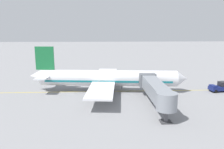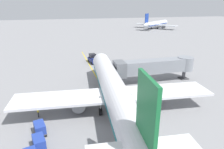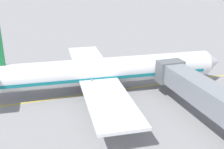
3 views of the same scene
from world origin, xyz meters
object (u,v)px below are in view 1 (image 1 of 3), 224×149
(ground_crew_wing_walker, at_px, (107,77))
(pushback_tractor, at_px, (219,87))
(baggage_cart_third_in_train, at_px, (73,78))
(ground_crew_loader, at_px, (122,84))
(baggage_tug_lead, at_px, (121,79))
(baggage_cart_front, at_px, (91,78))
(parked_airliner, at_px, (107,78))
(baggage_cart_tail_end, at_px, (58,78))
(baggage_cart_second_in_train, at_px, (81,78))
(jet_bridge, at_px, (156,90))

(ground_crew_wing_walker, bearing_deg, pushback_tractor, 63.90)
(baggage_cart_third_in_train, xyz_separation_m, ground_crew_loader, (8.62, 13.22, 0.00))
(pushback_tractor, distance_m, ground_crew_loader, 23.26)
(baggage_tug_lead, relative_size, baggage_cart_front, 0.92)
(pushback_tractor, bearing_deg, ground_crew_loader, -100.64)
(ground_crew_loader, bearing_deg, parked_airliner, -53.67)
(pushback_tractor, xyz_separation_m, baggage_tug_lead, (-11.32, -22.46, -0.39))
(parked_airliner, bearing_deg, baggage_cart_tail_end, -130.43)
(baggage_tug_lead, bearing_deg, baggage_cart_tail_end, -96.07)
(baggage_tug_lead, bearing_deg, baggage_cart_second_in_train, -94.86)
(baggage_cart_front, xyz_separation_m, baggage_cart_third_in_train, (-0.53, -5.25, 0.00))
(pushback_tractor, bearing_deg, baggage_cart_third_in_train, -109.69)
(baggage_cart_tail_end, bearing_deg, baggage_cart_front, 84.92)
(parked_airliner, distance_m, ground_crew_wing_walker, 11.61)
(baggage_tug_lead, distance_m, baggage_cart_second_in_train, 11.31)
(pushback_tractor, height_order, baggage_cart_front, pushback_tractor)
(jet_bridge, relative_size, baggage_cart_front, 5.90)
(pushback_tractor, relative_size, baggage_cart_second_in_train, 1.57)
(baggage_cart_third_in_train, relative_size, baggage_cart_tail_end, 1.00)
(pushback_tractor, xyz_separation_m, ground_crew_loader, (-4.29, -22.86, -0.15))
(baggage_cart_front, bearing_deg, baggage_cart_third_in_train, -95.80)
(baggage_cart_second_in_train, height_order, baggage_cart_tail_end, same)
(pushback_tractor, distance_m, baggage_cart_tail_end, 42.49)
(jet_bridge, xyz_separation_m, ground_crew_loader, (-14.21, -5.07, -2.51))
(baggage_cart_front, xyz_separation_m, baggage_cart_tail_end, (-0.85, -9.55, 0.00))
(parked_airliner, xyz_separation_m, baggage_cart_second_in_train, (-10.76, -7.09, -2.24))
(baggage_tug_lead, xyz_separation_m, baggage_cart_third_in_train, (-1.59, -13.62, 0.24))
(baggage_cart_third_in_train, bearing_deg, jet_bridge, 38.70)
(pushback_tractor, xyz_separation_m, ground_crew_wing_walker, (-12.91, -26.35, -0.15))
(pushback_tractor, relative_size, ground_crew_wing_walker, 2.76)
(ground_crew_wing_walker, bearing_deg, baggage_cart_front, -83.22)
(jet_bridge, relative_size, ground_crew_wing_walker, 10.40)
(baggage_tug_lead, distance_m, baggage_cart_third_in_train, 13.72)
(baggage_cart_second_in_train, bearing_deg, ground_crew_wing_walker, 94.90)
(parked_airliner, xyz_separation_m, baggage_tug_lead, (-9.80, 4.18, -2.47))
(parked_airliner, distance_m, baggage_cart_tail_end, 18.19)
(baggage_cart_tail_end, bearing_deg, pushback_tractor, 71.86)
(baggage_cart_front, bearing_deg, ground_crew_loader, 44.58)
(baggage_cart_third_in_train, distance_m, ground_crew_loader, 15.78)
(baggage_tug_lead, relative_size, baggage_cart_third_in_train, 0.92)
(jet_bridge, bearing_deg, baggage_cart_second_in_train, -144.32)
(baggage_cart_tail_end, distance_m, ground_crew_wing_walker, 14.03)
(jet_bridge, height_order, baggage_cart_third_in_train, jet_bridge)
(baggage_cart_second_in_train, xyz_separation_m, baggage_cart_tail_end, (-0.95, -6.65, 0.00))
(parked_airliner, distance_m, baggage_cart_second_in_train, 13.08)
(parked_airliner, height_order, baggage_cart_third_in_train, parked_airliner)
(jet_bridge, relative_size, pushback_tractor, 3.76)
(pushback_tractor, distance_m, ground_crew_wing_walker, 29.35)
(jet_bridge, xyz_separation_m, baggage_cart_tail_end, (-23.14, -22.59, -2.51))
(baggage_cart_second_in_train, xyz_separation_m, baggage_cart_third_in_train, (-0.63, -2.35, 0.00))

